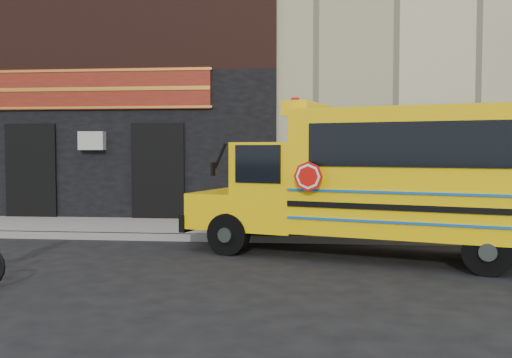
{
  "coord_description": "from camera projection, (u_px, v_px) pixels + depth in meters",
  "views": [
    {
      "loc": [
        1.04,
        -9.65,
        2.02
      ],
      "look_at": [
        -0.17,
        1.85,
        1.41
      ],
      "focal_mm": 40.0,
      "sensor_mm": 36.0,
      "label": 1
    }
  ],
  "objects": [
    {
      "name": "ground",
      "position": [
        254.0,
        267.0,
        9.8
      ],
      "size": [
        120.0,
        120.0,
        0.0
      ],
      "primitive_type": "plane",
      "color": "black",
      "rests_on": "ground"
    },
    {
      "name": "curb",
      "position": [
        267.0,
        239.0,
        12.38
      ],
      "size": [
        40.0,
        0.2,
        0.15
      ],
      "primitive_type": "cube",
      "color": "gray",
      "rests_on": "ground"
    },
    {
      "name": "sidewalk",
      "position": [
        272.0,
        229.0,
        13.87
      ],
      "size": [
        40.0,
        3.0,
        0.15
      ],
      "primitive_type": "cube",
      "color": "slate",
      "rests_on": "ground"
    },
    {
      "name": "building",
      "position": [
        285.0,
        31.0,
        19.87
      ],
      "size": [
        20.0,
        10.7,
        12.0
      ],
      "color": "#BCB48D",
      "rests_on": "sidewalk"
    },
    {
      "name": "school_bus",
      "position": [
        388.0,
        177.0,
        10.6
      ],
      "size": [
        7.22,
        4.06,
        2.92
      ],
      "color": "black",
      "rests_on": "ground"
    },
    {
      "name": "sign_pole",
      "position": [
        361.0,
        168.0,
        12.12
      ],
      "size": [
        0.08,
        0.25,
        2.91
      ],
      "color": "#39403C",
      "rests_on": "ground"
    }
  ]
}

